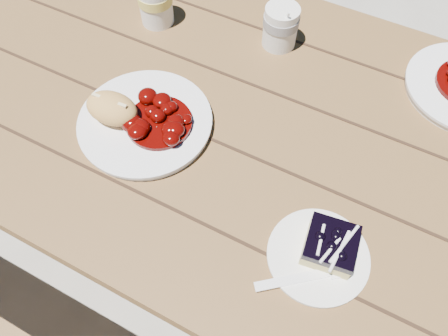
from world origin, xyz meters
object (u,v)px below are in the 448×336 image
at_px(main_plate, 145,123).
at_px(dessert_plate, 318,256).
at_px(second_cup, 156,4).
at_px(bread_roll, 112,108).
at_px(blueberry_cake, 330,245).
at_px(picnic_table, 187,136).
at_px(coffee_cup, 281,27).

distance_m(main_plate, dessert_plate, 0.40).
height_order(main_plate, second_cup, second_cup).
bearing_deg(bread_roll, blueberry_cake, -7.81).
relative_size(dessert_plate, second_cup, 1.74).
bearing_deg(second_cup, picnic_table, -45.61).
bearing_deg(blueberry_cake, main_plate, 160.51).
relative_size(picnic_table, blueberry_cake, 22.76).
bearing_deg(coffee_cup, bread_roll, -119.01).
height_order(picnic_table, dessert_plate, dessert_plate).
xyz_separation_m(coffee_cup, second_cup, (-0.27, -0.06, 0.00)).
height_order(main_plate, coffee_cup, coffee_cup).
bearing_deg(dessert_plate, bread_roll, 170.14).
xyz_separation_m(bread_roll, coffee_cup, (0.19, 0.35, 0.00)).
bearing_deg(blueberry_cake, bread_roll, 164.32).
relative_size(bread_roll, dessert_plate, 0.65).
relative_size(picnic_table, second_cup, 21.89).
height_order(picnic_table, bread_roll, bread_roll).
relative_size(main_plate, dessert_plate, 1.58).
distance_m(picnic_table, blueberry_cake, 0.47).
distance_m(picnic_table, dessert_plate, 0.46).
distance_m(blueberry_cake, coffee_cup, 0.49).
bearing_deg(bread_roll, dessert_plate, -9.86).
xyz_separation_m(picnic_table, coffee_cup, (0.12, 0.22, 0.21)).
distance_m(main_plate, coffee_cup, 0.36).
xyz_separation_m(main_plate, second_cup, (-0.14, 0.27, 0.04)).
height_order(dessert_plate, second_cup, second_cup).
relative_size(bread_roll, coffee_cup, 1.13).
bearing_deg(picnic_table, second_cup, 134.39).
bearing_deg(second_cup, blueberry_cake, -32.90).
bearing_deg(dessert_plate, picnic_table, 151.17).
relative_size(dessert_plate, blueberry_cake, 1.81).
distance_m(bread_roll, coffee_cup, 0.40).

